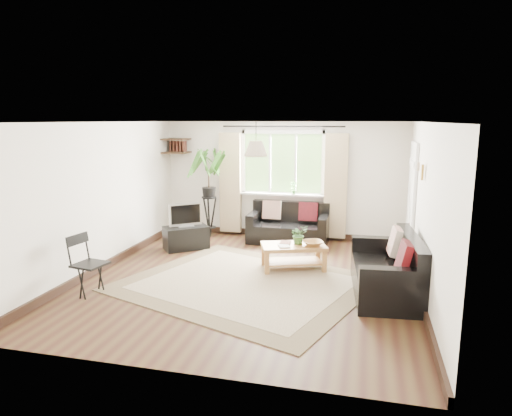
% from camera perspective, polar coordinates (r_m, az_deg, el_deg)
% --- Properties ---
extents(floor, '(5.50, 5.50, 0.00)m').
position_cam_1_polar(floor, '(7.17, -0.77, -8.87)').
color(floor, black).
rests_on(floor, ground).
extents(ceiling, '(5.50, 5.50, 0.00)m').
position_cam_1_polar(ceiling, '(6.74, -0.82, 10.69)').
color(ceiling, white).
rests_on(ceiling, floor).
extents(wall_back, '(5.00, 0.02, 2.40)m').
position_cam_1_polar(wall_back, '(9.51, 3.36, 3.51)').
color(wall_back, white).
rests_on(wall_back, floor).
extents(wall_front, '(5.00, 0.02, 2.40)m').
position_cam_1_polar(wall_front, '(4.32, -10.00, -5.80)').
color(wall_front, white).
rests_on(wall_front, floor).
extents(wall_left, '(0.02, 5.50, 2.40)m').
position_cam_1_polar(wall_left, '(7.85, -18.75, 1.36)').
color(wall_left, white).
rests_on(wall_left, floor).
extents(wall_right, '(0.02, 5.50, 2.40)m').
position_cam_1_polar(wall_right, '(6.69, 20.41, -0.34)').
color(wall_right, white).
rests_on(wall_right, floor).
extents(rug, '(4.19, 3.90, 0.02)m').
position_cam_1_polar(rug, '(6.96, -1.31, -9.39)').
color(rug, beige).
rests_on(rug, floor).
extents(window, '(2.50, 0.16, 2.16)m').
position_cam_1_polar(window, '(9.43, 3.34, 5.59)').
color(window, white).
rests_on(window, wall_back).
extents(door, '(0.06, 0.96, 2.06)m').
position_cam_1_polar(door, '(8.39, 18.83, 0.55)').
color(door, silver).
rests_on(door, wall_right).
extents(corner_shelf, '(0.50, 0.50, 0.34)m').
position_cam_1_polar(corner_shelf, '(9.86, -9.95, 7.66)').
color(corner_shelf, black).
rests_on(corner_shelf, wall_back).
extents(pendant_lamp, '(0.36, 0.36, 0.54)m').
position_cam_1_polar(pendant_lamp, '(7.14, 0.00, 7.90)').
color(pendant_lamp, beige).
rests_on(pendant_lamp, ceiling).
extents(wall_sconce, '(0.12, 0.12, 0.28)m').
position_cam_1_polar(wall_sconce, '(6.90, 19.86, 4.56)').
color(wall_sconce, beige).
rests_on(wall_sconce, wall_right).
extents(sofa_back, '(1.59, 0.80, 0.75)m').
position_cam_1_polar(sofa_back, '(9.18, 4.07, -2.01)').
color(sofa_back, black).
rests_on(sofa_back, floor).
extents(sofa_right, '(1.79, 1.01, 0.81)m').
position_cam_1_polar(sofa_right, '(6.73, 15.91, -7.02)').
color(sofa_right, black).
rests_on(sofa_right, floor).
extents(coffee_table, '(1.16, 0.87, 0.42)m').
position_cam_1_polar(coffee_table, '(7.58, 4.69, -6.11)').
color(coffee_table, brown).
rests_on(coffee_table, floor).
extents(table_plant, '(0.37, 0.36, 0.31)m').
position_cam_1_polar(table_plant, '(7.54, 5.37, -3.30)').
color(table_plant, '#345F26').
rests_on(table_plant, coffee_table).
extents(bowl, '(0.44, 0.44, 0.08)m').
position_cam_1_polar(bowl, '(7.48, 7.12, -4.39)').
color(bowl, '#A26F38').
rests_on(bowl, coffee_table).
extents(book_a, '(0.25, 0.28, 0.02)m').
position_cam_1_polar(book_a, '(7.38, 2.83, -4.76)').
color(book_a, silver).
rests_on(book_a, coffee_table).
extents(book_b, '(0.18, 0.24, 0.02)m').
position_cam_1_polar(book_b, '(7.59, 3.02, -4.31)').
color(book_b, brown).
rests_on(book_b, coffee_table).
extents(tv_stand, '(0.92, 0.86, 0.44)m').
position_cam_1_polar(tv_stand, '(8.83, -8.74, -3.68)').
color(tv_stand, black).
rests_on(tv_stand, floor).
extents(tv, '(0.62, 0.55, 0.48)m').
position_cam_1_polar(tv, '(8.73, -8.83, -0.78)').
color(tv, '#A5A5AA').
rests_on(tv, tv_stand).
extents(palm_stand, '(0.84, 0.84, 1.86)m').
position_cam_1_polar(palm_stand, '(9.52, -5.89, 1.84)').
color(palm_stand, black).
rests_on(palm_stand, floor).
extents(folding_chair, '(0.51, 0.51, 0.86)m').
position_cam_1_polar(folding_chair, '(6.83, -20.01, -6.77)').
color(folding_chair, black).
rests_on(folding_chair, floor).
extents(sill_plant, '(0.14, 0.10, 0.27)m').
position_cam_1_polar(sill_plant, '(9.37, 4.72, 2.55)').
color(sill_plant, '#2D6023').
rests_on(sill_plant, window).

